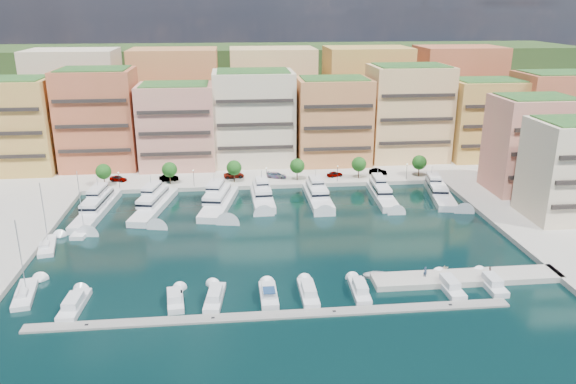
% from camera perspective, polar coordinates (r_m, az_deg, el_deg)
% --- Properties ---
extents(ground, '(400.00, 400.00, 0.00)m').
position_cam_1_polar(ground, '(112.02, -1.11, -4.50)').
color(ground, black).
rests_on(ground, ground).
extents(north_quay, '(220.00, 64.00, 2.00)m').
position_cam_1_polar(north_quay, '(170.65, -2.89, 3.67)').
color(north_quay, '#9E998E').
rests_on(north_quay, ground).
extents(hillside, '(240.00, 40.00, 58.00)m').
position_cam_1_polar(hillside, '(217.33, -3.60, 6.92)').
color(hillside, '#263D19').
rests_on(hillside, ground).
extents(south_pontoon, '(72.00, 2.20, 0.35)m').
position_cam_1_polar(south_pontoon, '(85.13, -1.40, -12.50)').
color(south_pontoon, gray).
rests_on(south_pontoon, ground).
extents(finger_pier, '(32.00, 5.00, 2.00)m').
position_cam_1_polar(finger_pier, '(99.64, 17.70, -8.54)').
color(finger_pier, '#9E998E').
rests_on(finger_pier, ground).
extents(apartment_0, '(22.00, 16.50, 24.80)m').
position_cam_1_polar(apartment_0, '(165.98, -26.24, 6.06)').
color(apartment_0, gold).
rests_on(apartment_0, north_quay).
extents(apartment_1, '(20.00, 16.50, 26.80)m').
position_cam_1_polar(apartment_1, '(161.43, -18.68, 7.06)').
color(apartment_1, '#C96343').
rests_on(apartment_1, north_quay).
extents(apartment_2, '(20.00, 15.50, 22.80)m').
position_cam_1_polar(apartment_2, '(156.58, -11.20, 6.60)').
color(apartment_2, tan).
rests_on(apartment_2, north_quay).
extents(apartment_3, '(22.00, 16.50, 25.80)m').
position_cam_1_polar(apartment_3, '(157.71, -3.49, 7.57)').
color(apartment_3, beige).
rests_on(apartment_3, north_quay).
extents(apartment_4, '(20.00, 15.50, 23.80)m').
position_cam_1_polar(apartment_4, '(158.39, 4.58, 7.22)').
color(apartment_4, '#CC884C').
rests_on(apartment_4, north_quay).
extents(apartment_5, '(22.00, 16.50, 26.80)m').
position_cam_1_polar(apartment_5, '(165.38, 12.06, 7.89)').
color(apartment_5, '#E1BD77').
rests_on(apartment_5, north_quay).
extents(apartment_6, '(20.00, 15.50, 22.80)m').
position_cam_1_polar(apartment_6, '(171.94, 19.27, 6.98)').
color(apartment_6, gold).
rests_on(apartment_6, north_quay).
extents(apartment_7, '(22.00, 16.50, 24.80)m').
position_cam_1_polar(apartment_7, '(179.43, 25.41, 7.00)').
color(apartment_7, '#C96343').
rests_on(apartment_7, north_quay).
extents(apartment_east_a, '(18.00, 14.50, 22.80)m').
position_cam_1_polar(apartment_east_a, '(144.98, 23.42, 4.46)').
color(apartment_east_a, tan).
rests_on(apartment_east_a, east_quay).
extents(apartment_east_b, '(18.00, 14.50, 20.80)m').
position_cam_1_polar(apartment_east_b, '(130.36, 27.08, 2.03)').
color(apartment_east_b, beige).
rests_on(apartment_east_b, east_quay).
extents(backblock_0, '(26.00, 18.00, 30.00)m').
position_cam_1_polar(backblock_0, '(184.81, -20.69, 8.74)').
color(backblock_0, beige).
rests_on(backblock_0, north_quay).
extents(backblock_1, '(26.00, 18.00, 30.00)m').
position_cam_1_polar(backblock_1, '(179.62, -11.28, 9.31)').
color(backblock_1, '#CC884C').
rests_on(backblock_1, north_quay).
extents(backblock_2, '(26.00, 18.00, 30.00)m').
position_cam_1_polar(backblock_2, '(179.37, -1.57, 9.65)').
color(backblock_2, '#E1BD77').
rests_on(backblock_2, north_quay).
extents(backblock_3, '(26.00, 18.00, 30.00)m').
position_cam_1_polar(backblock_3, '(184.08, 7.92, 9.71)').
color(backblock_3, gold).
rests_on(backblock_3, north_quay).
extents(backblock_4, '(26.00, 18.00, 30.00)m').
position_cam_1_polar(backblock_4, '(193.38, 16.71, 9.54)').
color(backblock_4, '#C96343').
rests_on(backblock_4, north_quay).
extents(tree_0, '(3.80, 3.80, 5.65)m').
position_cam_1_polar(tree_0, '(145.17, -18.24, 1.99)').
color(tree_0, '#473323').
rests_on(tree_0, north_quay).
extents(tree_1, '(3.80, 3.80, 5.65)m').
position_cam_1_polar(tree_1, '(142.55, -11.95, 2.24)').
color(tree_1, '#473323').
rests_on(tree_1, north_quay).
extents(tree_2, '(3.80, 3.80, 5.65)m').
position_cam_1_polar(tree_2, '(141.71, -5.51, 2.46)').
color(tree_2, '#473323').
rests_on(tree_2, north_quay).
extents(tree_3, '(3.80, 3.80, 5.65)m').
position_cam_1_polar(tree_3, '(142.67, 0.94, 2.66)').
color(tree_3, '#473323').
rests_on(tree_3, north_quay).
extents(tree_4, '(3.80, 3.80, 5.65)m').
position_cam_1_polar(tree_4, '(145.39, 7.22, 2.82)').
color(tree_4, '#473323').
rests_on(tree_4, north_quay).
extents(tree_5, '(3.80, 3.80, 5.65)m').
position_cam_1_polar(tree_5, '(149.78, 13.20, 2.94)').
color(tree_5, '#473323').
rests_on(tree_5, north_quay).
extents(lamppost_0, '(0.30, 0.30, 4.20)m').
position_cam_1_polar(lamppost_0, '(142.44, -16.82, 1.43)').
color(lamppost_0, black).
rests_on(lamppost_0, north_quay).
extents(lamppost_1, '(0.30, 0.30, 4.20)m').
position_cam_1_polar(lamppost_1, '(140.08, -9.57, 1.70)').
color(lamppost_1, black).
rests_on(lamppost_1, north_quay).
extents(lamppost_2, '(0.30, 0.30, 4.20)m').
position_cam_1_polar(lamppost_2, '(140.02, -2.21, 1.95)').
color(lamppost_2, black).
rests_on(lamppost_2, north_quay).
extents(lamppost_3, '(0.30, 0.30, 4.20)m').
position_cam_1_polar(lamppost_3, '(142.26, 5.05, 2.16)').
color(lamppost_3, black).
rests_on(lamppost_3, north_quay).
extents(lamppost_4, '(0.30, 0.30, 4.20)m').
position_cam_1_polar(lamppost_4, '(146.68, 11.98, 2.32)').
color(lamppost_4, black).
rests_on(lamppost_4, north_quay).
extents(yacht_0, '(6.77, 24.78, 7.30)m').
position_cam_1_polar(yacht_0, '(131.31, -18.80, -1.42)').
color(yacht_0, silver).
rests_on(yacht_0, ground).
extents(yacht_1, '(8.93, 22.94, 7.30)m').
position_cam_1_polar(yacht_1, '(129.87, -13.41, -1.19)').
color(yacht_1, silver).
rests_on(yacht_1, ground).
extents(yacht_2, '(9.29, 22.05, 7.30)m').
position_cam_1_polar(yacht_2, '(129.17, -7.03, -0.86)').
color(yacht_2, silver).
rests_on(yacht_2, ground).
extents(yacht_3, '(5.16, 16.97, 7.30)m').
position_cam_1_polar(yacht_3, '(131.31, -2.65, -0.41)').
color(yacht_3, silver).
rests_on(yacht_3, ground).
extents(yacht_4, '(5.10, 18.42, 7.30)m').
position_cam_1_polar(yacht_4, '(131.96, 3.02, -0.37)').
color(yacht_4, silver).
rests_on(yacht_4, ground).
extents(yacht_5, '(4.88, 19.14, 7.30)m').
position_cam_1_polar(yacht_5, '(134.87, 9.49, -0.13)').
color(yacht_5, silver).
rests_on(yacht_5, ground).
extents(yacht_6, '(7.69, 20.31, 7.30)m').
position_cam_1_polar(yacht_6, '(138.81, 15.10, 0.01)').
color(yacht_6, silver).
rests_on(yacht_6, ground).
extents(cruiser_0, '(3.32, 9.31, 2.55)m').
position_cam_1_polar(cruiser_0, '(92.65, -20.89, -10.69)').
color(cruiser_0, silver).
rests_on(cruiser_0, ground).
extents(cruiser_2, '(3.26, 7.55, 2.55)m').
position_cam_1_polar(cruiser_2, '(89.86, -11.38, -10.70)').
color(cruiser_2, silver).
rests_on(cruiser_2, ground).
extents(cruiser_3, '(3.49, 9.00, 2.55)m').
position_cam_1_polar(cruiser_3, '(89.42, -7.45, -10.63)').
color(cruiser_3, silver).
rests_on(cruiser_3, ground).
extents(cruiser_4, '(2.71, 7.93, 2.66)m').
position_cam_1_polar(cruiser_4, '(89.48, -1.98, -10.43)').
color(cruiser_4, silver).
rests_on(cruiser_4, ground).
extents(cruiser_5, '(2.58, 8.87, 2.55)m').
position_cam_1_polar(cruiser_5, '(90.07, 2.08, -10.23)').
color(cruiser_5, silver).
rests_on(cruiser_5, ground).
extents(cruiser_6, '(2.72, 8.56, 2.55)m').
position_cam_1_polar(cruiser_6, '(91.48, 7.28, -9.90)').
color(cruiser_6, silver).
rests_on(cruiser_6, ground).
extents(cruiser_8, '(2.89, 8.74, 2.55)m').
position_cam_1_polar(cruiser_8, '(95.72, 16.01, -9.16)').
color(cruiser_8, silver).
rests_on(cruiser_8, ground).
extents(cruiser_9, '(2.63, 8.12, 2.55)m').
position_cam_1_polar(cruiser_9, '(98.51, 19.92, -8.76)').
color(cruiser_9, silver).
rests_on(cruiser_9, ground).
extents(sailboat_1, '(4.74, 9.94, 13.20)m').
position_cam_1_polar(sailboat_1, '(116.04, -23.26, -5.10)').
color(sailboat_1, silver).
rests_on(sailboat_1, ground).
extents(sailboat_0, '(4.40, 10.11, 13.20)m').
position_cam_1_polar(sailboat_0, '(99.22, -25.15, -9.43)').
color(sailboat_0, silver).
rests_on(sailboat_0, ground).
extents(sailboat_2, '(3.59, 8.86, 13.20)m').
position_cam_1_polar(sailboat_2, '(120.95, -20.05, -3.73)').
color(sailboat_2, silver).
rests_on(sailboat_2, ground).
extents(tender_1, '(1.77, 1.63, 0.78)m').
position_cam_1_polar(tender_1, '(102.06, 15.64, -7.41)').
color(tender_1, beige).
rests_on(tender_1, ground).
extents(tender_0, '(4.49, 3.64, 0.82)m').
position_cam_1_polar(tender_0, '(97.23, 8.80, -8.25)').
color(tender_0, silver).
rests_on(tender_0, ground).
extents(car_0, '(4.73, 3.34, 1.50)m').
position_cam_1_polar(car_0, '(148.95, -16.86, 1.33)').
color(car_0, gray).
rests_on(car_0, north_quay).
extents(car_1, '(5.09, 2.33, 1.62)m').
position_cam_1_polar(car_1, '(145.94, -12.01, 1.41)').
color(car_1, gray).
rests_on(car_1, north_quay).
extents(car_2, '(5.58, 3.17, 1.47)m').
position_cam_1_polar(car_2, '(146.09, -5.52, 1.73)').
color(car_2, gray).
rests_on(car_2, north_quay).
extents(car_3, '(5.41, 3.65, 1.46)m').
position_cam_1_polar(car_3, '(145.33, -1.17, 1.72)').
color(car_3, gray).
rests_on(car_3, north_quay).
extents(car_4, '(4.46, 2.96, 1.41)m').
position_cam_1_polar(car_4, '(146.94, 4.77, 1.84)').
color(car_4, gray).
rests_on(car_4, north_quay).
extents(car_5, '(4.94, 2.54, 1.55)m').
position_cam_1_polar(car_5, '(150.11, 9.13, 2.06)').
color(car_5, gray).
rests_on(car_5, north_quay).
extents(person_0, '(0.76, 0.78, 1.81)m').
position_cam_1_polar(person_0, '(96.32, 13.76, -7.87)').
color(person_0, '#2A3A54').
rests_on(person_0, finger_pier).
extents(person_1, '(0.90, 0.75, 1.67)m').
position_cam_1_polar(person_1, '(99.63, 19.77, -7.60)').
color(person_1, '#4F372F').
rests_on(person_1, finger_pier).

